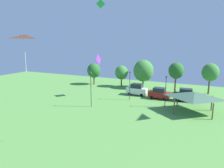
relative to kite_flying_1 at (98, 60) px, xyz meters
The scene contains 15 objects.
kite_flying_1 is the anchor object (origin of this frame).
kite_flying_2 10.97m from the kite_flying_1, 50.30° to the right, with size 1.46×0.93×1.67m.
kite_flying_6 21.50m from the kite_flying_1, 83.57° to the right, with size 2.55×2.75×3.63m.
parked_car_leftmost 10.87m from the kite_flying_1, 32.52° to the left, with size 4.51×2.07×2.59m.
parked_car_second_from_left 14.59m from the kite_flying_1, 16.54° to the left, with size 4.41×2.26×2.34m.
parked_car_third_from_left 19.20m from the kite_flying_1, 12.93° to the left, with size 4.55×2.21×2.58m.
park_pavilion 20.03m from the kite_flying_1, ahead, with size 7.36×5.92×3.60m.
light_post_0 8.41m from the kite_flying_1, ahead, with size 0.36×0.20×5.87m.
light_post_1 8.48m from the kite_flying_1, 73.07° to the right, with size 0.36×0.20×6.48m.
light_post_2 15.25m from the kite_flying_1, ahead, with size 0.36×0.20×5.76m.
treeline_tree_0 13.74m from the kite_flying_1, 124.00° to the left, with size 3.69×3.69×5.92m.
treeline_tree_1 12.16m from the kite_flying_1, 86.17° to the left, with size 3.39×3.39×5.64m.
treeline_tree_2 14.20m from the kite_flying_1, 61.96° to the left, with size 5.09×5.09×7.29m.
treeline_tree_3 18.32m from the kite_flying_1, 35.91° to the left, with size 3.48×3.48×7.09m.
treeline_tree_4 25.20m from the kite_flying_1, 29.17° to the left, with size 3.67×3.67×7.03m.
Camera 1 is at (5.03, 1.17, 11.64)m, focal length 32.00 mm.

